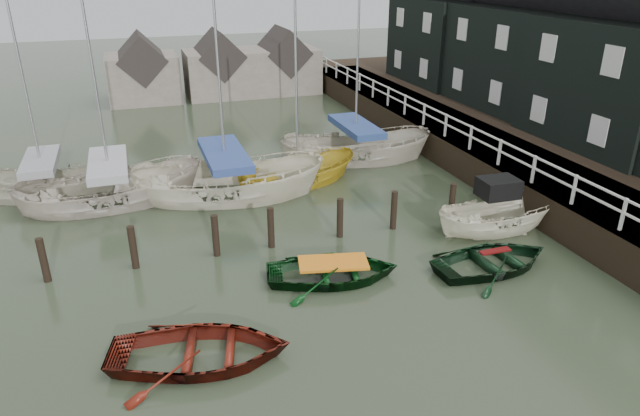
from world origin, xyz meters
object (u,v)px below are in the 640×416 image
object	(u,v)px
sailboat_c	(298,183)
sailboat_d	(355,158)
sailboat_b	(227,195)
sailboat_e	(47,194)
motorboat	(496,228)
rowboat_green	(333,279)
sailboat_a	(114,202)
rowboat_dkgreen	(493,268)
rowboat_red	(201,361)

from	to	relation	value
sailboat_c	sailboat_d	distance (m)	4.05
sailboat_b	sailboat_e	size ratio (longest dim) A/B	1.24
motorboat	sailboat_b	bearing A→B (deg)	56.20
rowboat_green	sailboat_d	distance (m)	10.99
sailboat_a	sailboat_b	size ratio (longest dim) A/B	1.04
motorboat	sailboat_d	distance (m)	8.82
sailboat_d	sailboat_c	bearing A→B (deg)	137.12
sailboat_a	sailboat_b	distance (m)	4.37
motorboat	sailboat_c	size ratio (longest dim) A/B	0.48
rowboat_dkgreen	motorboat	xyz separation A→B (m)	(1.68, 2.29, 0.09)
motorboat	sailboat_d	world-z (taller)	sailboat_d
rowboat_red	sailboat_c	distance (m)	11.72
sailboat_b	rowboat_dkgreen	bearing A→B (deg)	-128.08
motorboat	sailboat_c	bearing A→B (deg)	41.33
motorboat	sailboat_d	size ratio (longest dim) A/B	0.39
rowboat_green	motorboat	bearing A→B (deg)	-66.02
sailboat_d	rowboat_green	bearing A→B (deg)	170.22
rowboat_red	sailboat_b	world-z (taller)	sailboat_b
rowboat_green	sailboat_d	bearing A→B (deg)	-12.65
rowboat_green	motorboat	world-z (taller)	motorboat
rowboat_red	rowboat_green	distance (m)	4.94
rowboat_green	rowboat_dkgreen	bearing A→B (deg)	-88.59
rowboat_red	sailboat_e	world-z (taller)	sailboat_e
rowboat_red	sailboat_b	bearing A→B (deg)	0.09
sailboat_a	motorboat	bearing A→B (deg)	-121.38
motorboat	sailboat_e	size ratio (longest dim) A/B	0.51
motorboat	sailboat_d	xyz separation A→B (m)	(-1.88, 8.62, -0.03)
sailboat_d	rowboat_dkgreen	bearing A→B (deg)	-163.53
sailboat_a	sailboat_c	size ratio (longest dim) A/B	1.23
rowboat_dkgreen	motorboat	world-z (taller)	motorboat
rowboat_red	rowboat_dkgreen	world-z (taller)	rowboat_red
rowboat_red	sailboat_b	distance (m)	10.21
rowboat_dkgreen	motorboat	bearing A→B (deg)	-39.40
sailboat_b	sailboat_d	xyz separation A→B (m)	(6.53, 2.57, 0.00)
sailboat_a	sailboat_e	xyz separation A→B (m)	(-2.54, 1.70, -0.00)
rowboat_red	sailboat_e	size ratio (longest dim) A/B	0.46
rowboat_green	rowboat_dkgreen	distance (m)	4.97
rowboat_dkgreen	motorboat	size ratio (longest dim) A/B	0.84
sailboat_b	sailboat_c	bearing A→B (deg)	-68.81
motorboat	sailboat_b	world-z (taller)	sailboat_b
rowboat_red	sailboat_e	xyz separation A→B (m)	(-4.46, 12.36, 0.06)
sailboat_c	rowboat_dkgreen	bearing A→B (deg)	-169.65
rowboat_green	rowboat_dkgreen	size ratio (longest dim) A/B	1.00
rowboat_red	sailboat_d	xyz separation A→B (m)	(8.92, 12.49, 0.06)
motorboat	sailboat_a	world-z (taller)	sailboat_a
rowboat_green	motorboat	xyz separation A→B (m)	(6.56, 1.32, 0.09)
rowboat_green	sailboat_e	size ratio (longest dim) A/B	0.43
rowboat_red	sailboat_d	size ratio (longest dim) A/B	0.36
rowboat_green	sailboat_a	xyz separation A→B (m)	(-6.15, 8.10, 0.06)
sailboat_c	sailboat_d	size ratio (longest dim) A/B	0.81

